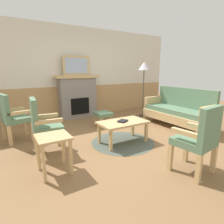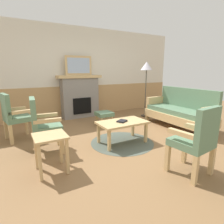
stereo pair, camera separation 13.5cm
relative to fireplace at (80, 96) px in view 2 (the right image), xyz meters
name	(u,v)px [view 2 (the right image)]	position (x,y,z in m)	size (l,w,h in m)	color
ground_plane	(120,141)	(0.00, -2.35, -0.65)	(14.00, 14.00, 0.00)	olive
wall_back	(76,74)	(0.00, 0.25, 0.66)	(7.20, 0.14, 2.70)	silver
fireplace	(80,96)	(0.00, 0.00, 0.00)	(1.30, 0.44, 1.28)	gray
framed_picture	(79,66)	(0.00, 0.00, 0.91)	(0.80, 0.04, 0.56)	tan
couch	(180,112)	(1.85, -2.24, -0.26)	(0.70, 1.80, 0.98)	tan
coffee_table	(122,124)	(0.00, -2.41, -0.27)	(0.96, 0.56, 0.44)	tan
round_rug	(122,142)	(0.00, -2.41, -0.65)	(1.26, 1.26, 0.01)	#4C564C
book_on_table	(122,121)	(-0.02, -2.42, -0.20)	(0.20, 0.14, 0.03)	black
footstool	(104,115)	(0.23, -1.17, -0.37)	(0.40, 0.40, 0.36)	tan
armchair_near_fireplace	(42,123)	(-1.44, -2.09, -0.11)	(0.52, 0.52, 0.98)	tan
armchair_by_window_left	(14,115)	(-1.85, -1.19, -0.11)	(0.57, 0.57, 0.98)	tan
armchair_front_left	(197,138)	(0.23, -3.89, -0.11)	(0.53, 0.53, 0.98)	tan
side_table	(50,143)	(-1.46, -2.82, -0.22)	(0.44, 0.44, 0.55)	tan
floor_lamp_by_couch	(146,69)	(1.81, -0.92, 0.80)	(0.36, 0.36, 1.68)	#332D28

